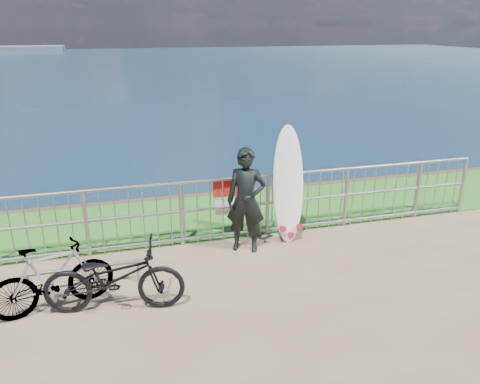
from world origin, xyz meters
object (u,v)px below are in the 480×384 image
object	(u,v)px
surfer	(246,201)
surfboard	(288,189)
bicycle_near	(114,278)
bicycle_far	(52,278)

from	to	relation	value
surfer	surfboard	xyz separation A→B (m)	(0.80, 0.21, 0.05)
bicycle_near	bicycle_far	bearing A→B (deg)	83.68
surfer	bicycle_far	bearing A→B (deg)	-136.39
bicycle_far	surfboard	bearing A→B (deg)	-86.84
bicycle_near	bicycle_far	distance (m)	0.79
surfer	bicycle_far	size ratio (longest dim) A/B	1.11
surfboard	surfer	bearing A→B (deg)	-165.23
bicycle_far	surfer	bearing A→B (deg)	-85.86
surfboard	bicycle_far	bearing A→B (deg)	-161.60
surfboard	bicycle_far	size ratio (longest dim) A/B	1.28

